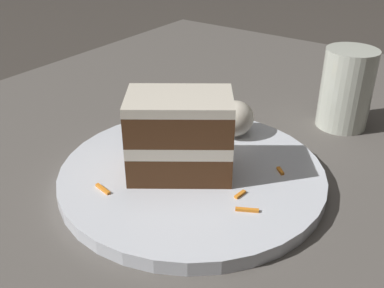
{
  "coord_description": "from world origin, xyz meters",
  "views": [
    {
      "loc": [
        -0.41,
        -0.29,
        0.33
      ],
      "look_at": [
        -0.05,
        -0.03,
        0.08
      ],
      "focal_mm": 42.0,
      "sensor_mm": 36.0,
      "label": 1
    }
  ],
  "objects_px": {
    "cake_slice": "(180,135)",
    "cream_dollop": "(234,118)",
    "plate": "(192,174)",
    "orange_garnish": "(171,125)",
    "drinking_glass": "(345,94)"
  },
  "relations": [
    {
      "from": "cake_slice",
      "to": "drinking_glass",
      "type": "xyz_separation_m",
      "value": [
        0.26,
        -0.1,
        -0.01
      ]
    },
    {
      "from": "plate",
      "to": "drinking_glass",
      "type": "height_order",
      "value": "drinking_glass"
    },
    {
      "from": "plate",
      "to": "cake_slice",
      "type": "xyz_separation_m",
      "value": [
        -0.01,
        0.01,
        0.06
      ]
    },
    {
      "from": "orange_garnish",
      "to": "drinking_glass",
      "type": "xyz_separation_m",
      "value": [
        0.17,
        -0.18,
        0.03
      ]
    },
    {
      "from": "plate",
      "to": "orange_garnish",
      "type": "height_order",
      "value": "orange_garnish"
    },
    {
      "from": "drinking_glass",
      "to": "cream_dollop",
      "type": "bearing_deg",
      "value": 145.12
    },
    {
      "from": "cream_dollop",
      "to": "drinking_glass",
      "type": "relative_size",
      "value": 0.49
    },
    {
      "from": "cake_slice",
      "to": "orange_garnish",
      "type": "xyz_separation_m",
      "value": [
        0.08,
        0.08,
        -0.04
      ]
    },
    {
      "from": "cake_slice",
      "to": "cream_dollop",
      "type": "distance_m",
      "value": 0.12
    },
    {
      "from": "plate",
      "to": "cake_slice",
      "type": "bearing_deg",
      "value": 146.66
    },
    {
      "from": "orange_garnish",
      "to": "drinking_glass",
      "type": "bearing_deg",
      "value": -45.85
    },
    {
      "from": "cake_slice",
      "to": "cream_dollop",
      "type": "xyz_separation_m",
      "value": [
        0.12,
        -0.0,
        -0.02
      ]
    },
    {
      "from": "orange_garnish",
      "to": "drinking_glass",
      "type": "distance_m",
      "value": 0.25
    },
    {
      "from": "plate",
      "to": "cake_slice",
      "type": "relative_size",
      "value": 2.28
    },
    {
      "from": "plate",
      "to": "drinking_glass",
      "type": "relative_size",
      "value": 2.71
    }
  ]
}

